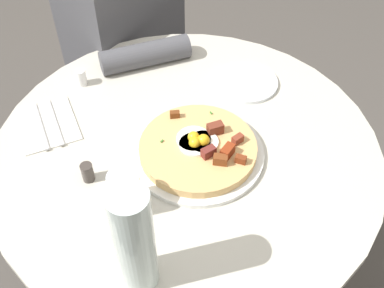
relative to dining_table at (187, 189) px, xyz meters
name	(u,v)px	position (x,y,z in m)	size (l,w,h in m)	color
ground_plane	(188,284)	(0.00, 0.00, -0.57)	(6.00, 6.00, 0.00)	#4C4742
dining_table	(187,189)	(0.00, 0.00, 0.00)	(0.95, 0.95, 0.75)	beige
person_seated	(130,74)	(-0.31, -0.54, -0.07)	(0.46, 0.48, 1.14)	#2D2D33
pizza_plate	(198,153)	(0.01, 0.04, 0.19)	(0.32, 0.32, 0.01)	white
breakfast_pizza	(199,147)	(0.00, 0.04, 0.21)	(0.28, 0.28, 0.05)	tan
bread_plate	(246,82)	(-0.28, -0.02, 0.18)	(0.17, 0.17, 0.01)	white
napkin	(47,125)	(0.17, -0.32, 0.18)	(0.17, 0.14, 0.00)	white
fork	(40,125)	(0.19, -0.32, 0.19)	(0.18, 0.01, 0.01)	silver
knife	(54,121)	(0.16, -0.31, 0.19)	(0.18, 0.01, 0.01)	silver
water_glass	(125,193)	(0.22, 0.02, 0.23)	(0.07, 0.07, 0.11)	silver
water_bottle	(135,242)	(0.32, 0.16, 0.31)	(0.07, 0.07, 0.26)	silver
salt_shaker	(81,77)	(0.01, -0.37, 0.20)	(0.03, 0.03, 0.05)	white
pepper_shaker	(88,172)	(0.22, -0.10, 0.20)	(0.03, 0.03, 0.05)	#3F3833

